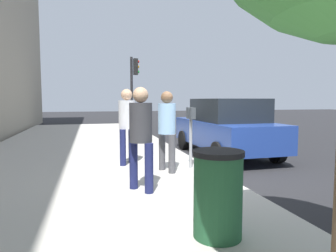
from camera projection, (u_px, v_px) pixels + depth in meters
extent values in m
plane|color=#232326|center=(212.00, 174.00, 7.03)|extent=(80.00, 80.00, 0.00)
cube|color=#B7B2A8|center=(77.00, 180.00, 6.27)|extent=(28.00, 6.00, 0.15)
cylinder|color=gray|center=(191.00, 143.00, 6.99)|extent=(0.07, 0.07, 1.15)
cube|color=#383D42|center=(192.00, 113.00, 6.83)|extent=(0.16, 0.11, 0.26)
cube|color=#383D42|center=(189.00, 113.00, 7.02)|extent=(0.16, 0.11, 0.26)
cube|color=#268C33|center=(195.00, 112.00, 6.84)|extent=(0.10, 0.01, 0.10)
cube|color=#268C33|center=(192.00, 112.00, 7.04)|extent=(0.10, 0.01, 0.10)
cylinder|color=#47474C|center=(162.00, 151.00, 6.82)|extent=(0.15, 0.15, 0.84)
cylinder|color=#47474C|center=(172.00, 154.00, 6.50)|extent=(0.15, 0.15, 0.84)
cylinder|color=#8CB7E0|center=(167.00, 119.00, 6.60)|extent=(0.39, 0.39, 0.67)
sphere|color=brown|center=(167.00, 97.00, 6.56)|extent=(0.26, 0.26, 0.26)
cylinder|color=#191E4C|center=(134.00, 165.00, 5.37)|extent=(0.15, 0.15, 0.86)
cylinder|color=#191E4C|center=(149.00, 168.00, 5.11)|extent=(0.15, 0.15, 0.86)
cylinder|color=#333338|center=(141.00, 123.00, 5.17)|extent=(0.39, 0.39, 0.68)
sphere|color=tan|center=(141.00, 95.00, 5.13)|extent=(0.27, 0.27, 0.27)
cylinder|color=#191E4C|center=(131.00, 145.00, 7.62)|extent=(0.15, 0.15, 0.88)
cylinder|color=#191E4C|center=(123.00, 148.00, 7.25)|extent=(0.15, 0.15, 0.88)
cylinder|color=silver|center=(127.00, 115.00, 7.37)|extent=(0.40, 0.40, 0.70)
sphere|color=tan|center=(127.00, 95.00, 7.33)|extent=(0.27, 0.27, 0.27)
cube|color=navy|center=(225.00, 133.00, 9.39)|extent=(4.43, 1.91, 0.76)
cube|color=black|center=(228.00, 110.00, 9.14)|extent=(2.23, 1.73, 0.68)
cylinder|color=black|center=(184.00, 140.00, 10.57)|extent=(0.66, 0.23, 0.66)
cylinder|color=black|center=(229.00, 138.00, 11.03)|extent=(0.66, 0.23, 0.66)
cylinder|color=black|center=(219.00, 154.00, 7.82)|extent=(0.66, 0.23, 0.66)
cylinder|color=black|center=(277.00, 151.00, 8.28)|extent=(0.66, 0.23, 0.66)
cylinder|color=black|center=(132.00, 95.00, 14.33)|extent=(0.12, 0.12, 3.60)
cube|color=black|center=(136.00, 67.00, 14.26)|extent=(0.24, 0.20, 0.76)
sphere|color=red|center=(138.00, 62.00, 14.27)|extent=(0.14, 0.14, 0.14)
sphere|color=orange|center=(138.00, 67.00, 14.29)|extent=(0.14, 0.14, 0.14)
sphere|color=green|center=(138.00, 72.00, 14.31)|extent=(0.14, 0.14, 0.14)
cylinder|color=#1E4C2D|center=(218.00, 197.00, 3.47)|extent=(0.56, 0.56, 0.95)
cylinder|color=black|center=(218.00, 153.00, 3.42)|extent=(0.59, 0.59, 0.06)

